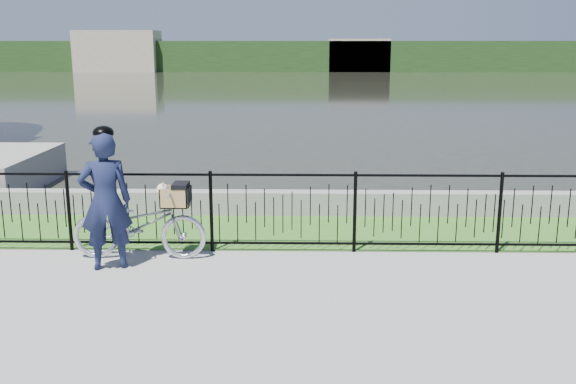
{
  "coord_description": "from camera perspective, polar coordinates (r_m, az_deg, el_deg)",
  "views": [
    {
      "loc": [
        0.24,
        -7.01,
        2.88
      ],
      "look_at": [
        0.08,
        1.0,
        1.0
      ],
      "focal_mm": 40.0,
      "sensor_mm": 36.0,
      "label": 1
    }
  ],
  "objects": [
    {
      "name": "bicycle_rig",
      "position": [
        8.9,
        -13.01,
        -2.76
      ],
      "size": [
        1.81,
        0.63,
        1.07
      ],
      "color": "#B8BDC5",
      "rests_on": "ground"
    },
    {
      "name": "fence",
      "position": [
        8.92,
        -0.46,
        -1.78
      ],
      "size": [
        14.0,
        0.06,
        1.15
      ],
      "primitive_type": null,
      "color": "black",
      "rests_on": "ground"
    },
    {
      "name": "ground",
      "position": [
        7.59,
        -0.79,
        -9.11
      ],
      "size": [
        120.0,
        120.0,
        0.0
      ],
      "primitive_type": "plane",
      "color": "gray",
      "rests_on": "ground"
    },
    {
      "name": "grass_strip",
      "position": [
        10.04,
        -0.3,
        -3.45
      ],
      "size": [
        60.0,
        2.0,
        0.01
      ],
      "primitive_type": "cube",
      "color": "#376A21",
      "rests_on": "ground"
    },
    {
      "name": "far_treeline",
      "position": [
        67.03,
        0.95,
        12.0
      ],
      "size": [
        120.0,
        6.0,
        3.0
      ],
      "primitive_type": "cube",
      "color": "#1F3E18",
      "rests_on": "ground"
    },
    {
      "name": "water",
      "position": [
        40.12,
        0.8,
        9.07
      ],
      "size": [
        120.0,
        120.0,
        0.0
      ],
      "primitive_type": "plane",
      "color": "#26271D",
      "rests_on": "ground"
    },
    {
      "name": "far_building_right",
      "position": [
        65.78,
        6.3,
        11.99
      ],
      "size": [
        6.0,
        3.0,
        3.2
      ],
      "primitive_type": "cube",
      "color": "#A19881",
      "rests_on": "ground"
    },
    {
      "name": "quay_wall",
      "position": [
        10.95,
        -0.17,
        -0.97
      ],
      "size": [
        60.0,
        0.3,
        0.4
      ],
      "primitive_type": "cube",
      "color": "gray",
      "rests_on": "ground"
    },
    {
      "name": "far_building_left",
      "position": [
        67.53,
        -14.87,
        12.01
      ],
      "size": [
        8.0,
        4.0,
        4.0
      ],
      "primitive_type": "cube",
      "color": "#A19881",
      "rests_on": "ground"
    },
    {
      "name": "cyclist",
      "position": [
        8.51,
        -15.93,
        -0.66
      ],
      "size": [
        0.75,
        0.61,
        1.86
      ],
      "color": "#131935",
      "rests_on": "ground"
    }
  ]
}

